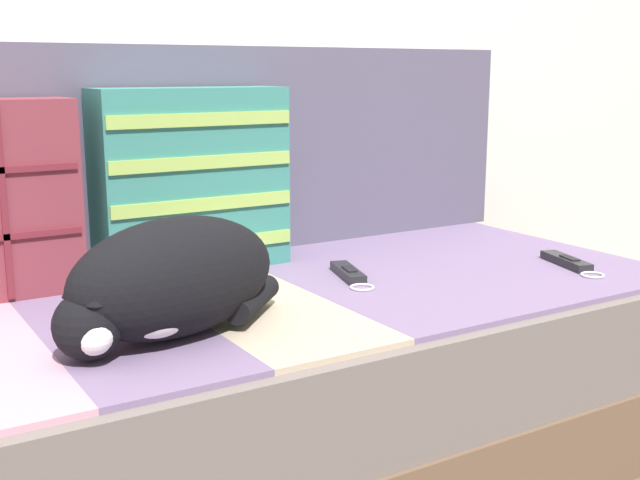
{
  "coord_description": "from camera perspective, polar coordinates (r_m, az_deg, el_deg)",
  "views": [
    {
      "loc": [
        -0.64,
        -1.23,
        0.8
      ],
      "look_at": [
        0.15,
        0.04,
        0.48
      ],
      "focal_mm": 45.0,
      "sensor_mm": 36.0,
      "label": 1
    }
  ],
  "objects": [
    {
      "name": "game_remote_far",
      "position": [
        1.82,
        17.24,
        -1.52
      ],
      "size": [
        0.1,
        0.2,
        0.02
      ],
      "color": "black",
      "rests_on": "couch"
    },
    {
      "name": "throw_pillow_striped",
      "position": [
        1.71,
        -9.11,
        4.25
      ],
      "size": [
        0.4,
        0.14,
        0.38
      ],
      "color": "#337A70",
      "rests_on": "couch"
    },
    {
      "name": "sofa_backrest",
      "position": [
        1.84,
        -11.34,
        6.06
      ],
      "size": [
        1.85,
        0.14,
        0.47
      ],
      "color": "#514C60",
      "rests_on": "couch"
    },
    {
      "name": "couch",
      "position": [
        1.61,
        -6.05,
        -10.4
      ],
      "size": [
        1.89,
        0.87,
        0.38
      ],
      "color": "brown",
      "rests_on": "ground_plane"
    },
    {
      "name": "sleeping_cat",
      "position": [
        1.29,
        -10.66,
        -2.95
      ],
      "size": [
        0.43,
        0.29,
        0.19
      ],
      "color": "black",
      "rests_on": "couch"
    },
    {
      "name": "game_remote_near",
      "position": [
        1.65,
        2.08,
        -2.41
      ],
      "size": [
        0.1,
        0.19,
        0.02
      ],
      "color": "black",
      "rests_on": "couch"
    }
  ]
}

